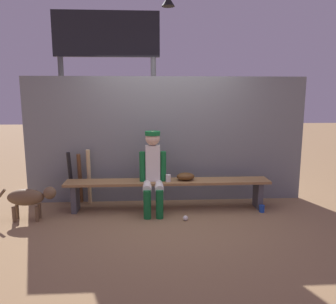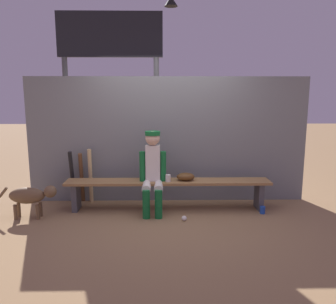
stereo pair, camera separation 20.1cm
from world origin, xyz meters
name	(u,v)px [view 2 (the right image)]	position (x,y,z in m)	size (l,w,h in m)	color
ground_plane	(168,209)	(0.00, 0.00, 0.00)	(30.00, 30.00, 0.00)	olive
chainlink_fence	(168,140)	(0.00, 0.46, 1.04)	(4.62, 0.03, 2.07)	slate
dugout_bench	(168,186)	(0.00, 0.00, 0.38)	(3.17, 0.36, 0.47)	olive
player_seated	(153,169)	(-0.23, -0.11, 0.67)	(0.41, 0.55, 1.24)	silver
baseball_glove	(186,177)	(0.27, 0.00, 0.53)	(0.28, 0.20, 0.12)	#593819
bat_wood_natural	(90,176)	(-1.28, 0.34, 0.46)	(0.06, 0.06, 0.91)	tan
bat_wood_dark	(82,178)	(-1.43, 0.36, 0.42)	(0.06, 0.06, 0.85)	brown
bat_aluminum_black	(72,178)	(-1.56, 0.29, 0.44)	(0.06, 0.06, 0.89)	black
baseball	(184,218)	(0.22, -0.49, 0.04)	(0.07, 0.07, 0.07)	white
cup_on_ground	(262,210)	(1.43, -0.22, 0.06)	(0.08, 0.08, 0.11)	#1E47AD
cup_on_bench	(168,178)	(0.00, -0.07, 0.52)	(0.08, 0.08, 0.11)	silver
scoreboard	(114,57)	(-0.98, 1.36, 2.46)	(2.21, 0.27, 3.51)	#3F3F42
dog	(31,196)	(-2.00, -0.34, 0.34)	(0.84, 0.20, 0.49)	brown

